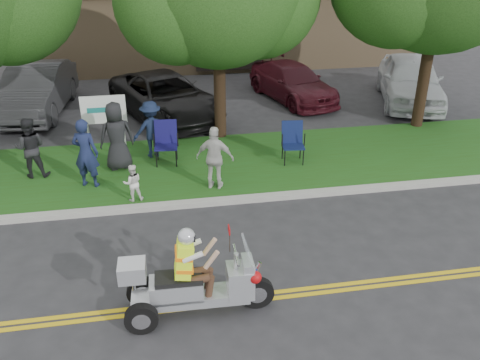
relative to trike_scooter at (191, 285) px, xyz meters
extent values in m
plane|color=#28282B|center=(1.11, 0.69, -0.59)|extent=(120.00, 120.00, 0.00)
cube|color=gold|center=(1.11, 0.11, -0.59)|extent=(60.00, 0.10, 0.01)
cube|color=gold|center=(1.11, 0.27, -0.59)|extent=(60.00, 0.10, 0.01)
cube|color=#A8A89E|center=(1.11, 3.74, -0.53)|extent=(60.00, 0.25, 0.12)
cube|color=#234D14|center=(1.11, 5.89, -0.54)|extent=(60.00, 4.00, 0.10)
cube|color=#9E7F5B|center=(3.11, 19.69, 1.41)|extent=(18.00, 8.00, 4.00)
cylinder|color=#332114|center=(1.61, 7.89, 1.51)|extent=(0.36, 0.36, 4.20)
sphere|color=#1A4112|center=(0.41, 7.69, 3.53)|extent=(3.36, 3.36, 3.36)
cylinder|color=#332114|center=(8.11, 7.69, 1.79)|extent=(0.36, 0.36, 4.76)
cylinder|color=silver|center=(-2.29, 7.29, -0.04)|extent=(0.06, 0.06, 1.10)
cylinder|color=silver|center=(-1.29, 7.29, -0.04)|extent=(0.06, 0.06, 1.10)
cube|color=white|center=(-1.79, 7.29, 0.76)|extent=(1.25, 0.06, 0.80)
cylinder|color=black|center=(1.12, -0.04, -0.30)|extent=(0.59, 0.16, 0.59)
cylinder|color=black|center=(-0.85, -0.32, -0.32)|extent=(0.55, 0.17, 0.55)
cylinder|color=black|center=(-0.83, 0.38, -0.32)|extent=(0.55, 0.17, 0.55)
cube|color=silver|center=(0.04, 0.00, -0.26)|extent=(1.88, 0.51, 0.18)
cube|color=silver|center=(-0.25, 0.01, -0.05)|extent=(0.90, 0.48, 0.34)
cube|color=black|center=(-0.20, 0.01, 0.15)|extent=(0.80, 0.44, 0.10)
cube|color=silver|center=(0.83, -0.03, 0.00)|extent=(0.46, 0.49, 0.54)
cube|color=silver|center=(0.97, -0.03, 0.57)|extent=(0.20, 0.46, 0.48)
cube|color=silver|center=(-0.94, 0.03, 0.39)|extent=(0.46, 0.43, 0.29)
sphere|color=#B20C0F|center=(1.05, -0.17, 0.17)|extent=(0.22, 0.22, 0.22)
cube|color=#C0E718|center=(-0.09, 0.00, 0.55)|extent=(0.35, 0.40, 0.64)
sphere|color=silver|center=(-0.03, 0.00, 0.96)|extent=(0.28, 0.28, 0.28)
cylinder|color=black|center=(3.02, 5.35, -0.25)|extent=(0.03, 0.03, 0.47)
cylinder|color=black|center=(3.52, 5.29, -0.25)|extent=(0.03, 0.03, 0.47)
cylinder|color=black|center=(3.07, 5.81, -0.25)|extent=(0.03, 0.03, 0.47)
cylinder|color=black|center=(3.57, 5.75, -0.25)|extent=(0.03, 0.03, 0.47)
cube|color=#0E1945|center=(3.29, 5.55, -0.01)|extent=(0.64, 0.59, 0.04)
cube|color=#0E1945|center=(3.32, 5.80, 0.31)|extent=(0.60, 0.24, 0.63)
cylinder|color=black|center=(-0.42, 5.86, -0.24)|extent=(0.03, 0.03, 0.49)
cylinder|color=black|center=(0.11, 5.81, -0.24)|extent=(0.03, 0.03, 0.49)
cylinder|color=black|center=(-0.38, 6.34, -0.24)|extent=(0.03, 0.03, 0.49)
cylinder|color=black|center=(0.15, 6.29, -0.24)|extent=(0.03, 0.03, 0.49)
cube|color=#13104F|center=(-0.14, 6.07, 0.01)|extent=(0.66, 0.61, 0.04)
cube|color=#13104F|center=(-0.11, 6.34, 0.35)|extent=(0.62, 0.24, 0.66)
imported|color=#192246|center=(-2.12, 5.07, 0.40)|extent=(0.74, 0.60, 1.77)
imported|color=black|center=(-3.58, 5.89, 0.31)|extent=(0.79, 0.62, 1.59)
imported|color=beige|center=(0.99, 4.40, 0.32)|extent=(1.02, 0.70, 1.60)
imported|color=#15203C|center=(-0.50, 6.66, 0.32)|extent=(1.16, 0.84, 1.61)
imported|color=black|center=(-1.41, 6.00, 0.43)|extent=(1.00, 0.76, 1.84)
imported|color=white|center=(-1.02, 4.09, -0.03)|extent=(0.49, 0.40, 0.92)
imported|color=#2D2E30|center=(-4.39, 11.47, 0.26)|extent=(2.24, 5.29, 1.70)
imported|color=black|center=(0.04, 10.19, 0.15)|extent=(4.29, 5.88, 1.49)
imported|color=#410F18|center=(4.90, 11.46, 0.07)|extent=(3.04, 4.91, 1.33)
imported|color=#BABEC2|center=(9.11, 10.33, 0.28)|extent=(3.62, 5.52, 1.75)
camera|label=1|loc=(-0.39, -6.85, 5.36)|focal=38.00mm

